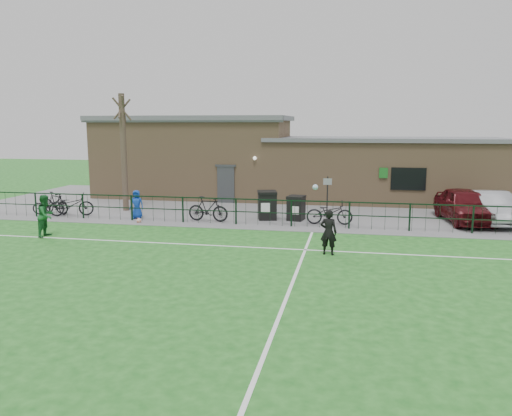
% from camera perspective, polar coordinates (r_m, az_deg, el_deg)
% --- Properties ---
extents(ground, '(90.00, 90.00, 0.00)m').
position_cam_1_polar(ground, '(14.60, -3.79, -8.25)').
color(ground, '#1A5A1B').
rests_on(ground, ground).
extents(paving_strip, '(34.00, 13.00, 0.02)m').
position_cam_1_polar(paving_strip, '(27.53, 3.38, 0.22)').
color(paving_strip, slate).
rests_on(paving_strip, ground).
extents(pitch_line_touch, '(28.00, 0.10, 0.01)m').
position_cam_1_polar(pitch_line_touch, '(21.99, 1.40, -2.15)').
color(pitch_line_touch, white).
rests_on(pitch_line_touch, ground).
extents(pitch_line_mid, '(28.00, 0.10, 0.01)m').
position_cam_1_polar(pitch_line_mid, '(18.34, -0.60, -4.50)').
color(pitch_line_mid, white).
rests_on(pitch_line_mid, ground).
extents(pitch_line_perp, '(0.10, 16.00, 0.01)m').
position_cam_1_polar(pitch_line_perp, '(14.24, 4.11, -8.70)').
color(pitch_line_perp, white).
rests_on(pitch_line_perp, ground).
extents(perimeter_fence, '(28.00, 0.10, 1.20)m').
position_cam_1_polar(perimeter_fence, '(22.07, 1.49, -0.53)').
color(perimeter_fence, black).
rests_on(perimeter_fence, ground).
extents(bare_tree, '(0.30, 0.30, 6.00)m').
position_cam_1_polar(bare_tree, '(26.63, -14.88, 6.08)').
color(bare_tree, '#433429').
rests_on(bare_tree, ground).
extents(wheelie_bin_left, '(1.04, 1.12, 1.25)m').
position_cam_1_polar(wheelie_bin_left, '(23.56, 1.28, 0.23)').
color(wheelie_bin_left, black).
rests_on(wheelie_bin_left, paving_strip).
extents(wheelie_bin_right, '(0.84, 0.91, 1.06)m').
position_cam_1_polar(wheelie_bin_right, '(23.40, 4.61, -0.10)').
color(wheelie_bin_right, black).
rests_on(wheelie_bin_right, paving_strip).
extents(sign_post, '(0.06, 0.06, 2.00)m').
position_cam_1_polar(sign_post, '(23.99, 8.14, 1.21)').
color(sign_post, black).
rests_on(sign_post, paving_strip).
extents(car_maroon, '(2.40, 4.79, 1.57)m').
position_cam_1_polar(car_maroon, '(24.74, 22.74, 0.30)').
color(car_maroon, '#4F0E13').
rests_on(car_maroon, paving_strip).
extents(car_silver, '(1.92, 4.45, 1.43)m').
position_cam_1_polar(car_silver, '(25.05, 25.38, 0.06)').
color(car_silver, '#95979C').
rests_on(car_silver, paving_strip).
extents(bicycle_a, '(1.83, 1.06, 0.91)m').
position_cam_1_polar(bicycle_a, '(26.96, -22.44, 0.32)').
color(bicycle_a, black).
rests_on(bicycle_a, paving_strip).
extents(bicycle_b, '(1.90, 1.17, 1.11)m').
position_cam_1_polar(bicycle_b, '(26.92, -21.91, 0.55)').
color(bicycle_b, black).
rests_on(bicycle_b, paving_strip).
extents(bicycle_c, '(2.23, 1.43, 1.11)m').
position_cam_1_polar(bicycle_c, '(26.06, -20.36, 0.37)').
color(bicycle_c, black).
rests_on(bicycle_c, paving_strip).
extents(bicycle_d, '(1.98, 0.72, 1.16)m').
position_cam_1_polar(bicycle_d, '(23.13, -5.50, -0.10)').
color(bicycle_d, black).
rests_on(bicycle_d, paving_strip).
extents(bicycle_e, '(2.09, 0.85, 1.07)m').
position_cam_1_polar(bicycle_e, '(22.55, 8.40, -0.52)').
color(bicycle_e, black).
rests_on(bicycle_e, paving_strip).
extents(spectator_child, '(0.71, 0.51, 1.35)m').
position_cam_1_polar(spectator_child, '(24.41, -13.48, 0.42)').
color(spectator_child, '#1341B6').
rests_on(spectator_child, paving_strip).
extents(goalkeeper_kick, '(1.09, 2.82, 2.14)m').
position_cam_1_polar(goalkeeper_kick, '(17.41, 8.24, -2.58)').
color(goalkeeper_kick, black).
rests_on(goalkeeper_kick, ground).
extents(outfield_player, '(0.65, 0.83, 1.69)m').
position_cam_1_polar(outfield_player, '(21.68, -22.88, -0.80)').
color(outfield_player, '#1B612A').
rests_on(outfield_player, ground).
extents(ball_ground, '(0.22, 0.22, 0.22)m').
position_cam_1_polar(ball_ground, '(23.44, -13.24, -1.40)').
color(ball_ground, silver).
rests_on(ball_ground, ground).
extents(clubhouse, '(24.25, 5.40, 4.96)m').
position_cam_1_polar(clubhouse, '(30.34, 2.53, 5.30)').
color(clubhouse, '#9D7D58').
rests_on(clubhouse, ground).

